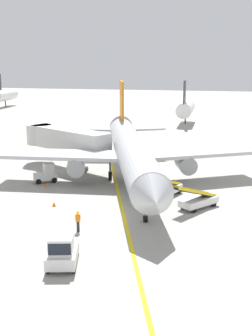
{
  "coord_description": "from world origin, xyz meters",
  "views": [
    {
      "loc": [
        10.09,
        -35.71,
        13.22
      ],
      "look_at": [
        0.96,
        7.71,
        2.5
      ],
      "focal_mm": 49.53,
      "sensor_mm": 36.0,
      "label": 1
    }
  ],
  "objects_px": {
    "baggage_tug_near_wing": "(47,174)",
    "safety_cone_nose_left": "(47,185)",
    "pushback_tug": "(62,251)",
    "ground_crew_marshaller": "(78,220)",
    "belt_loader_aft_hold": "(166,188)",
    "safety_cone_nose_right": "(54,204)",
    "airliner": "(131,152)",
    "jet_bridge": "(61,139)",
    "belt_loader_forward_hold": "(198,200)"
  },
  "relations": [
    {
      "from": "jet_bridge",
      "to": "safety_cone_nose_right",
      "type": "height_order",
      "value": "jet_bridge"
    },
    {
      "from": "ground_crew_marshaller",
      "to": "pushback_tug",
      "type": "bearing_deg",
      "value": -82.15
    },
    {
      "from": "ground_crew_marshaller",
      "to": "safety_cone_nose_left",
      "type": "relative_size",
      "value": 3.86
    },
    {
      "from": "jet_bridge",
      "to": "safety_cone_nose_left",
      "type": "xyz_separation_m",
      "value": [
        1.4,
        -8.75,
        -3.32
      ]
    },
    {
      "from": "pushback_tug",
      "to": "safety_cone_nose_right",
      "type": "relative_size",
      "value": 8.95
    },
    {
      "from": "airliner",
      "to": "pushback_tug",
      "type": "xyz_separation_m",
      "value": [
        -0.46,
        -20.65,
        -2.42
      ]
    },
    {
      "from": "baggage_tug_near_wing",
      "to": "belt_loader_forward_hold",
      "type": "distance_m",
      "value": 17.33
    },
    {
      "from": "pushback_tug",
      "to": "ground_crew_marshaller",
      "type": "relative_size",
      "value": 2.32
    },
    {
      "from": "belt_loader_aft_hold",
      "to": "safety_cone_nose_left",
      "type": "relative_size",
      "value": 11.57
    },
    {
      "from": "pushback_tug",
      "to": "safety_cone_nose_left",
      "type": "bearing_deg",
      "value": 114.39
    },
    {
      "from": "ground_crew_marshaller",
      "to": "safety_cone_nose_left",
      "type": "xyz_separation_m",
      "value": [
        -7.03,
        11.39,
        -0.69
      ]
    },
    {
      "from": "baggage_tug_near_wing",
      "to": "safety_cone_nose_right",
      "type": "distance_m",
      "value": 8.59
    },
    {
      "from": "baggage_tug_near_wing",
      "to": "safety_cone_nose_left",
      "type": "relative_size",
      "value": 6.19
    },
    {
      "from": "ground_crew_marshaller",
      "to": "airliner",
      "type": "bearing_deg",
      "value": 85.03
    },
    {
      "from": "belt_loader_aft_hold",
      "to": "ground_crew_marshaller",
      "type": "xyz_separation_m",
      "value": [
        -5.48,
        -10.7,
        0.13
      ]
    },
    {
      "from": "jet_bridge",
      "to": "belt_loader_forward_hold",
      "type": "height_order",
      "value": "jet_bridge"
    },
    {
      "from": "pushback_tug",
      "to": "belt_loader_aft_hold",
      "type": "relative_size",
      "value": 0.77
    },
    {
      "from": "belt_loader_aft_hold",
      "to": "safety_cone_nose_right",
      "type": "distance_m",
      "value": 10.85
    },
    {
      "from": "pushback_tug",
      "to": "ground_crew_marshaller",
      "type": "bearing_deg",
      "value": 97.85
    },
    {
      "from": "belt_loader_forward_hold",
      "to": "safety_cone_nose_right",
      "type": "relative_size",
      "value": 10.67
    },
    {
      "from": "belt_loader_aft_hold",
      "to": "ground_crew_marshaller",
      "type": "distance_m",
      "value": 12.02
    },
    {
      "from": "belt_loader_forward_hold",
      "to": "safety_cone_nose_right",
      "type": "height_order",
      "value": "belt_loader_forward_hold"
    },
    {
      "from": "pushback_tug",
      "to": "ground_crew_marshaller",
      "type": "height_order",
      "value": "pushback_tug"
    },
    {
      "from": "pushback_tug",
      "to": "belt_loader_aft_hold",
      "type": "bearing_deg",
      "value": 74.35
    },
    {
      "from": "safety_cone_nose_right",
      "to": "safety_cone_nose_left",
      "type": "bearing_deg",
      "value": 117.03
    },
    {
      "from": "belt_loader_forward_hold",
      "to": "baggage_tug_near_wing",
      "type": "bearing_deg",
      "value": 161.51
    },
    {
      "from": "jet_bridge",
      "to": "ground_crew_marshaller",
      "type": "bearing_deg",
      "value": -67.27
    },
    {
      "from": "ground_crew_marshaller",
      "to": "belt_loader_aft_hold",
      "type": "bearing_deg",
      "value": 62.89
    },
    {
      "from": "airliner",
      "to": "pushback_tug",
      "type": "bearing_deg",
      "value": -91.28
    },
    {
      "from": "jet_bridge",
      "to": "belt_loader_forward_hold",
      "type": "relative_size",
      "value": 2.62
    },
    {
      "from": "belt_loader_forward_hold",
      "to": "safety_cone_nose_left",
      "type": "bearing_deg",
      "value": 166.78
    },
    {
      "from": "safety_cone_nose_left",
      "to": "safety_cone_nose_right",
      "type": "bearing_deg",
      "value": -62.97
    },
    {
      "from": "belt_loader_aft_hold",
      "to": "safety_cone_nose_right",
      "type": "height_order",
      "value": "belt_loader_aft_hold"
    },
    {
      "from": "belt_loader_aft_hold",
      "to": "safety_cone_nose_left",
      "type": "bearing_deg",
      "value": 176.83
    },
    {
      "from": "safety_cone_nose_right",
      "to": "ground_crew_marshaller",
      "type": "bearing_deg",
      "value": -53.74
    },
    {
      "from": "belt_loader_aft_hold",
      "to": "ground_crew_marshaller",
      "type": "height_order",
      "value": "belt_loader_aft_hold"
    },
    {
      "from": "airliner",
      "to": "belt_loader_aft_hold",
      "type": "xyz_separation_m",
      "value": [
        4.2,
        -4.02,
        -2.64
      ]
    },
    {
      "from": "belt_loader_forward_hold",
      "to": "safety_cone_nose_right",
      "type": "distance_m",
      "value": 12.93
    },
    {
      "from": "baggage_tug_near_wing",
      "to": "belt_loader_forward_hold",
      "type": "xyz_separation_m",
      "value": [
        16.43,
        -5.5,
        -0.15
      ]
    },
    {
      "from": "pushback_tug",
      "to": "safety_cone_nose_left",
      "type": "xyz_separation_m",
      "value": [
        -7.85,
        17.32,
        -0.77
      ]
    },
    {
      "from": "airliner",
      "to": "pushback_tug",
      "type": "relative_size",
      "value": 8.79
    },
    {
      "from": "jet_bridge",
      "to": "safety_cone_nose_left",
      "type": "relative_size",
      "value": 27.94
    },
    {
      "from": "airliner",
      "to": "safety_cone_nose_right",
      "type": "relative_size",
      "value": 78.7
    },
    {
      "from": "airliner",
      "to": "belt_loader_forward_hold",
      "type": "distance_m",
      "value": 10.56
    },
    {
      "from": "belt_loader_aft_hold",
      "to": "baggage_tug_near_wing",
      "type": "bearing_deg",
      "value": 169.32
    },
    {
      "from": "baggage_tug_near_wing",
      "to": "safety_cone_nose_left",
      "type": "distance_m",
      "value": 2.05
    },
    {
      "from": "belt_loader_forward_hold",
      "to": "jet_bridge",
      "type": "bearing_deg",
      "value": 144.02
    },
    {
      "from": "pushback_tug",
      "to": "safety_cone_nose_left",
      "type": "relative_size",
      "value": 8.95
    },
    {
      "from": "safety_cone_nose_left",
      "to": "pushback_tug",
      "type": "bearing_deg",
      "value": -65.61
    },
    {
      "from": "jet_bridge",
      "to": "safety_cone_nose_left",
      "type": "height_order",
      "value": "jet_bridge"
    }
  ]
}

